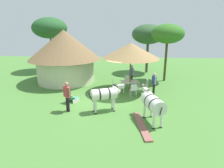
{
  "coord_description": "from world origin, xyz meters",
  "views": [
    {
      "loc": [
        1.45,
        -11.62,
        4.78
      ],
      "look_at": [
        0.66,
        0.85,
        1.0
      ],
      "focal_mm": 32.06,
      "sensor_mm": 36.0,
      "label": 1
    }
  ],
  "objects_px": {
    "standing_watcher": "(67,94)",
    "striped_lounge_chair": "(72,98)",
    "patio_chair_west_end": "(146,84)",
    "thatched_hut": "(65,53)",
    "zebra_by_umbrella": "(153,103)",
    "guest_beside_umbrella": "(132,73)",
    "patio_chair_east_end": "(114,84)",
    "shade_umbrella": "(131,51)",
    "acacia_tree_left_background": "(168,34)",
    "patio_chair_near_hut": "(134,89)",
    "zebra_nearest_camera": "(105,94)",
    "patio_chair_near_lawn": "(128,80)",
    "guest_behind_table": "(154,82)",
    "acacia_tree_behind_hut": "(148,34)",
    "acacia_tree_right_background": "(50,28)",
    "patio_dining_table": "(130,83)"
  },
  "relations": [
    {
      "from": "guest_beside_umbrella",
      "to": "acacia_tree_left_background",
      "type": "distance_m",
      "value": 4.39
    },
    {
      "from": "acacia_tree_left_background",
      "to": "patio_chair_east_end",
      "type": "bearing_deg",
      "value": -143.81
    },
    {
      "from": "patio_chair_near_hut",
      "to": "zebra_nearest_camera",
      "type": "bearing_deg",
      "value": -134.95
    },
    {
      "from": "patio_chair_east_end",
      "to": "zebra_by_umbrella",
      "type": "distance_m",
      "value": 5.24
    },
    {
      "from": "acacia_tree_left_background",
      "to": "striped_lounge_chair",
      "type": "bearing_deg",
      "value": -141.41
    },
    {
      "from": "patio_chair_near_lawn",
      "to": "acacia_tree_behind_hut",
      "type": "bearing_deg",
      "value": -119.87
    },
    {
      "from": "patio_chair_east_end",
      "to": "acacia_tree_right_background",
      "type": "distance_m",
      "value": 10.12
    },
    {
      "from": "thatched_hut",
      "to": "zebra_by_umbrella",
      "type": "height_order",
      "value": "thatched_hut"
    },
    {
      "from": "patio_dining_table",
      "to": "patio_chair_east_end",
      "type": "bearing_deg",
      "value": -177.47
    },
    {
      "from": "standing_watcher",
      "to": "acacia_tree_right_background",
      "type": "bearing_deg",
      "value": 158.99
    },
    {
      "from": "striped_lounge_chair",
      "to": "acacia_tree_behind_hut",
      "type": "height_order",
      "value": "acacia_tree_behind_hut"
    },
    {
      "from": "patio_chair_near_lawn",
      "to": "zebra_nearest_camera",
      "type": "xyz_separation_m",
      "value": [
        -1.32,
        -4.79,
        0.49
      ]
    },
    {
      "from": "acacia_tree_right_background",
      "to": "thatched_hut",
      "type": "bearing_deg",
      "value": -57.05
    },
    {
      "from": "shade_umbrella",
      "to": "guest_beside_umbrella",
      "type": "xyz_separation_m",
      "value": [
        0.17,
        1.7,
        -2.02
      ]
    },
    {
      "from": "guest_beside_umbrella",
      "to": "patio_chair_east_end",
      "type": "bearing_deg",
      "value": -61.5
    },
    {
      "from": "striped_lounge_chair",
      "to": "acacia_tree_right_background",
      "type": "relative_size",
      "value": 0.18
    },
    {
      "from": "striped_lounge_chair",
      "to": "acacia_tree_behind_hut",
      "type": "distance_m",
      "value": 10.71
    },
    {
      "from": "patio_chair_east_end",
      "to": "shade_umbrella",
      "type": "bearing_deg",
      "value": 90.0
    },
    {
      "from": "thatched_hut",
      "to": "striped_lounge_chair",
      "type": "xyz_separation_m",
      "value": [
        1.73,
        -4.71,
        -2.14
      ]
    },
    {
      "from": "zebra_by_umbrella",
      "to": "acacia_tree_behind_hut",
      "type": "relative_size",
      "value": 0.46
    },
    {
      "from": "thatched_hut",
      "to": "acacia_tree_behind_hut",
      "type": "height_order",
      "value": "acacia_tree_behind_hut"
    },
    {
      "from": "zebra_nearest_camera",
      "to": "patio_chair_east_end",
      "type": "bearing_deg",
      "value": 152.98
    },
    {
      "from": "patio_chair_west_end",
      "to": "striped_lounge_chair",
      "type": "distance_m",
      "value": 5.44
    },
    {
      "from": "acacia_tree_right_background",
      "to": "standing_watcher",
      "type": "bearing_deg",
      "value": -66.41
    },
    {
      "from": "standing_watcher",
      "to": "striped_lounge_chair",
      "type": "xyz_separation_m",
      "value": [
        -0.11,
        1.43,
        -0.78
      ]
    },
    {
      "from": "patio_chair_near_lawn",
      "to": "striped_lounge_chair",
      "type": "relative_size",
      "value": 0.95
    },
    {
      "from": "shade_umbrella",
      "to": "patio_chair_west_end",
      "type": "xyz_separation_m",
      "value": [
        1.16,
        0.1,
        -2.46
      ]
    },
    {
      "from": "shade_umbrella",
      "to": "patio_chair_east_end",
      "type": "height_order",
      "value": "shade_umbrella"
    },
    {
      "from": "thatched_hut",
      "to": "patio_chair_near_hut",
      "type": "relative_size",
      "value": 6.64
    },
    {
      "from": "striped_lounge_chair",
      "to": "zebra_by_umbrella",
      "type": "height_order",
      "value": "zebra_by_umbrella"
    },
    {
      "from": "striped_lounge_chair",
      "to": "zebra_nearest_camera",
      "type": "height_order",
      "value": "zebra_nearest_camera"
    },
    {
      "from": "guest_behind_table",
      "to": "acacia_tree_behind_hut",
      "type": "height_order",
      "value": "acacia_tree_behind_hut"
    },
    {
      "from": "shade_umbrella",
      "to": "patio_chair_near_lawn",
      "type": "xyz_separation_m",
      "value": [
        -0.16,
        1.15,
        -2.46
      ]
    },
    {
      "from": "patio_dining_table",
      "to": "acacia_tree_behind_hut",
      "type": "bearing_deg",
      "value": 73.36
    },
    {
      "from": "standing_watcher",
      "to": "striped_lounge_chair",
      "type": "height_order",
      "value": "standing_watcher"
    },
    {
      "from": "striped_lounge_chair",
      "to": "patio_chair_west_end",
      "type": "bearing_deg",
      "value": 56.16
    },
    {
      "from": "shade_umbrella",
      "to": "acacia_tree_behind_hut",
      "type": "relative_size",
      "value": 0.85
    },
    {
      "from": "patio_chair_east_end",
      "to": "acacia_tree_behind_hut",
      "type": "relative_size",
      "value": 0.19
    },
    {
      "from": "shade_umbrella",
      "to": "acacia_tree_left_background",
      "type": "xyz_separation_m",
      "value": [
        3.06,
        3.04,
        0.99
      ]
    },
    {
      "from": "patio_chair_near_hut",
      "to": "acacia_tree_left_background",
      "type": "distance_m",
      "value": 6.12
    },
    {
      "from": "acacia_tree_behind_hut",
      "to": "patio_chair_east_end",
      "type": "bearing_deg",
      "value": -115.84
    },
    {
      "from": "patio_chair_near_hut",
      "to": "guest_behind_table",
      "type": "xyz_separation_m",
      "value": [
        1.42,
        0.51,
        0.42
      ]
    },
    {
      "from": "guest_behind_table",
      "to": "acacia_tree_left_background",
      "type": "xyz_separation_m",
      "value": [
        1.42,
        3.67,
        3.03
      ]
    },
    {
      "from": "patio_chair_near_lawn",
      "to": "acacia_tree_right_background",
      "type": "relative_size",
      "value": 0.17
    },
    {
      "from": "zebra_by_umbrella",
      "to": "striped_lounge_chair",
      "type": "bearing_deg",
      "value": 136.31
    },
    {
      "from": "zebra_nearest_camera",
      "to": "patio_chair_near_hut",
      "type": "bearing_deg",
      "value": 123.87
    },
    {
      "from": "patio_chair_near_lawn",
      "to": "acacia_tree_left_background",
      "type": "xyz_separation_m",
      "value": [
        3.23,
        1.89,
        3.45
      ]
    },
    {
      "from": "patio_chair_west_end",
      "to": "acacia_tree_left_background",
      "type": "height_order",
      "value": "acacia_tree_left_background"
    },
    {
      "from": "patio_chair_west_end",
      "to": "striped_lounge_chair",
      "type": "relative_size",
      "value": 0.95
    },
    {
      "from": "patio_chair_east_end",
      "to": "patio_chair_near_hut",
      "type": "bearing_deg",
      "value": 49.12
    }
  ]
}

